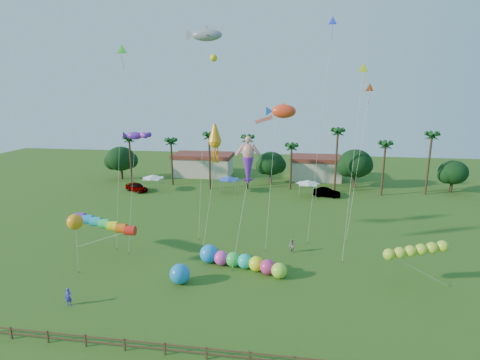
# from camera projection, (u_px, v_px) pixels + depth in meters

# --- Properties ---
(ground) EXTENTS (160.00, 160.00, 0.00)m
(ground) POSITION_uv_depth(u_px,v_px,m) (223.00, 310.00, 31.76)
(ground) COLOR #285116
(ground) RESTS_ON ground
(tree_line) EXTENTS (69.46, 8.91, 11.00)m
(tree_line) POSITION_uv_depth(u_px,v_px,m) (284.00, 164.00, 72.55)
(tree_line) COLOR #3A2819
(tree_line) RESTS_ON ground
(buildings_row) EXTENTS (35.00, 7.00, 4.00)m
(buildings_row) POSITION_uv_depth(u_px,v_px,m) (253.00, 168.00, 79.80)
(buildings_row) COLOR beige
(buildings_row) RESTS_ON ground
(tent_row) EXTENTS (31.00, 4.00, 0.60)m
(tent_row) POSITION_uv_depth(u_px,v_px,m) (228.00, 179.00, 66.90)
(tent_row) COLOR white
(tent_row) RESTS_ON ground
(fence) EXTENTS (36.12, 0.12, 1.00)m
(fence) POSITION_uv_depth(u_px,v_px,m) (206.00, 352.00, 25.85)
(fence) COLOR brown
(fence) RESTS_ON ground
(car_a) EXTENTS (5.08, 3.94, 1.62)m
(car_a) POSITION_uv_depth(u_px,v_px,m) (137.00, 187.00, 68.71)
(car_a) COLOR #4C4C54
(car_a) RESTS_ON ground
(car_b) EXTENTS (4.87, 2.35, 1.54)m
(car_b) POSITION_uv_depth(u_px,v_px,m) (327.00, 193.00, 65.21)
(car_b) COLOR #4C4C54
(car_b) RESTS_ON ground
(spectator_a) EXTENTS (0.64, 0.48, 1.60)m
(spectator_a) POSITION_uv_depth(u_px,v_px,m) (68.00, 297.00, 32.31)
(spectator_a) COLOR #3F38C5
(spectator_a) RESTS_ON ground
(spectator_b) EXTENTS (0.95, 0.98, 1.59)m
(spectator_b) POSITION_uv_depth(u_px,v_px,m) (292.00, 246.00, 42.81)
(spectator_b) COLOR gray
(spectator_b) RESTS_ON ground
(caterpillar_inflatable) EXTENTS (9.68, 4.38, 2.00)m
(caterpillar_inflatable) POSITION_uv_depth(u_px,v_px,m) (239.00, 261.00, 39.07)
(caterpillar_inflatable) COLOR #F841B6
(caterpillar_inflatable) RESTS_ON ground
(blue_ball) EXTENTS (1.97, 1.97, 1.97)m
(blue_ball) POSITION_uv_depth(u_px,v_px,m) (180.00, 274.00, 35.98)
(blue_ball) COLOR #1880D8
(blue_ball) RESTS_ON ground
(rainbow_tube) EXTENTS (9.96, 2.81, 3.77)m
(rainbow_tube) POSITION_uv_depth(u_px,v_px,m) (114.00, 230.00, 41.17)
(rainbow_tube) COLOR red
(rainbow_tube) RESTS_ON ground
(green_worm) EXTENTS (8.91, 2.78, 3.88)m
(green_worm) POSITION_uv_depth(u_px,v_px,m) (389.00, 254.00, 35.01)
(green_worm) COLOR #ACD62F
(green_worm) RESTS_ON ground
(orange_ball_kite) EXTENTS (1.81, 1.81, 6.18)m
(orange_ball_kite) POSITION_uv_depth(u_px,v_px,m) (75.00, 222.00, 37.31)
(orange_ball_kite) COLOR orange
(orange_ball_kite) RESTS_ON ground
(merman_kite) EXTENTS (2.48, 5.60, 12.99)m
(merman_kite) POSITION_uv_depth(u_px,v_px,m) (248.00, 163.00, 40.40)
(merman_kite) COLOR #E38F80
(merman_kite) RESTS_ON ground
(fish_kite) EXTENTS (4.40, 5.31, 16.67)m
(fish_kite) POSITION_uv_depth(u_px,v_px,m) (284.00, 111.00, 43.47)
(fish_kite) COLOR #FB3D1B
(fish_kite) RESTS_ON ground
(shark_kite) EXTENTS (5.37, 7.15, 25.75)m
(shark_kite) POSITION_uv_depth(u_px,v_px,m) (207.00, 35.00, 46.44)
(shark_kite) COLOR gray
(shark_kite) RESTS_ON ground
(squid_kite) EXTENTS (1.84, 5.24, 14.45)m
(squid_kite) POSITION_uv_depth(u_px,v_px,m) (215.00, 142.00, 44.31)
(squid_kite) COLOR orange
(squid_kite) RESTS_ON ground
(lobster_kite) EXTENTS (3.50, 4.26, 13.78)m
(lobster_kite) POSITION_uv_depth(u_px,v_px,m) (135.00, 136.00, 42.40)
(lobster_kite) COLOR #6B22AC
(lobster_kite) RESTS_ON ground
(delta_kite_red) EXTENTS (2.61, 3.39, 18.99)m
(delta_kite_red) POSITION_uv_depth(u_px,v_px,m) (369.00, 91.00, 44.65)
(delta_kite_red) COLOR #F2511A
(delta_kite_red) RESTS_ON ground
(delta_kite_yellow) EXTENTS (1.94, 3.75, 20.94)m
(delta_kite_yellow) POSITION_uv_depth(u_px,v_px,m) (363.00, 73.00, 38.98)
(delta_kite_yellow) COLOR #C0DE16
(delta_kite_yellow) RESTS_ON ground
(delta_kite_green) EXTENTS (1.45, 3.84, 23.20)m
(delta_kite_green) POSITION_uv_depth(u_px,v_px,m) (122.00, 53.00, 41.90)
(delta_kite_green) COLOR #41E135
(delta_kite_green) RESTS_ON ground
(delta_kite_blue) EXTENTS (2.60, 4.70, 26.55)m
(delta_kite_blue) POSITION_uv_depth(u_px,v_px,m) (332.00, 27.00, 43.64)
(delta_kite_blue) COLOR #1B3BF5
(delta_kite_blue) RESTS_ON ground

